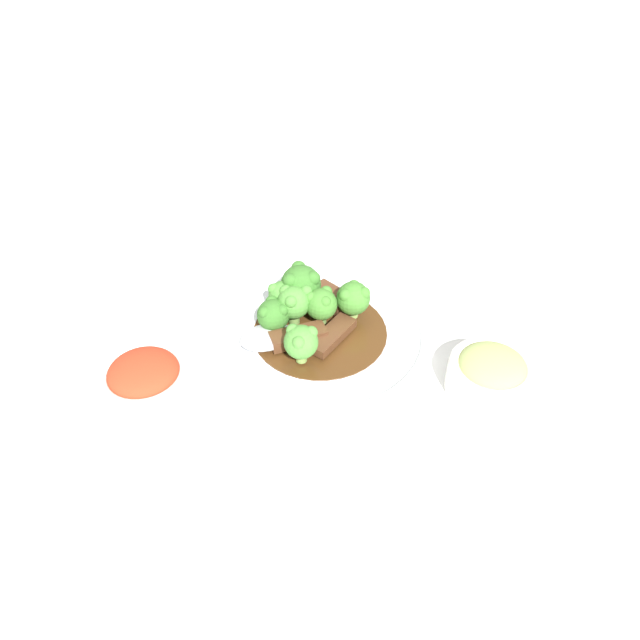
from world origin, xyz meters
The scene contains 16 objects.
ground_plane centered at (0.00, 0.00, 0.00)m, with size 4.00×4.00×0.00m, color white.
main_plate centered at (0.00, 0.00, 0.01)m, with size 0.27×0.27×0.02m.
beef_strip_0 centered at (-0.04, -0.03, 0.03)m, with size 0.04×0.06×0.01m.
beef_strip_1 centered at (0.00, 0.02, 0.02)m, with size 0.08×0.04×0.01m.
beef_strip_2 centered at (0.03, 0.00, 0.03)m, with size 0.07×0.05×0.02m.
broccoli_floret_0 centered at (0.04, -0.04, 0.04)m, with size 0.04×0.04×0.04m.
broccoli_floret_1 centered at (0.05, 0.03, 0.05)m, with size 0.04×0.04×0.05m.
broccoli_floret_2 centered at (0.02, -0.05, 0.05)m, with size 0.04×0.04×0.05m.
broccoli_floret_3 centered at (-0.05, 0.01, 0.05)m, with size 0.04×0.04×0.05m.
broccoli_floret_4 centered at (0.02, -0.03, 0.05)m, with size 0.04×0.04×0.05m.
broccoli_floret_5 centered at (-0.01, -0.01, 0.05)m, with size 0.04×0.04×0.05m.
broccoli_floret_6 centered at (-0.01, -0.05, 0.06)m, with size 0.05×0.05×0.06m.
serving_spoon centered at (0.08, -0.03, 0.03)m, with size 0.21×0.10×0.01m.
side_bowl_kimchi centered at (0.21, -0.05, 0.03)m, with size 0.10×0.10×0.06m.
side_bowl_appetizer centered at (-0.10, 0.19, 0.03)m, with size 0.10×0.10×0.05m.
sauce_dish centered at (-0.10, -0.19, 0.01)m, with size 0.07×0.07×0.01m.
Camera 1 is at (0.36, 0.44, 0.53)m, focal length 35.00 mm.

